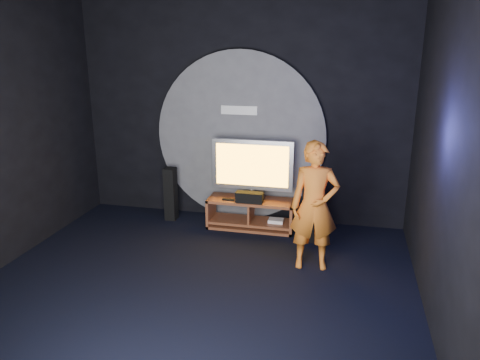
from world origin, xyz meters
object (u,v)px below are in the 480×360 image
Objects in this scene: media_console at (251,215)px; tower_speaker_right at (308,210)px; subwoofer at (306,228)px; tower_speaker_left at (171,194)px; tv at (252,167)px; player at (314,206)px.

tower_speaker_right is at bearing -11.33° from media_console.
tower_speaker_left is at bearing 172.53° from subwoofer.
media_console is 0.87m from subwoofer.
subwoofer is (0.85, -0.28, -0.77)m from tv.
subwoofer is 1.06m from player.
tv is 1.45× the size of tower_speaker_left.
media_console is 1.32m from tower_speaker_left.
tower_speaker_left is at bearing 146.09° from player.
tv is 1.40m from tower_speaker_left.
tv is at bearing 161.49° from subwoofer.
tv is at bearing 164.51° from tower_speaker_right.
tv is at bearing 96.40° from media_console.
tv is 3.69× the size of subwoofer.
subwoofer is 0.20× the size of player.
player is at bearing -25.89° from tower_speaker_left.
player is at bearing -48.19° from tv.
media_console is 1.56m from player.
tower_speaker_right is 2.55× the size of subwoofer.
tv is 1.03m from tower_speaker_right.
media_console is at bearing -83.60° from tv.
tower_speaker_left is 2.18m from subwoofer.
tv reaches higher than tower_speaker_right.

